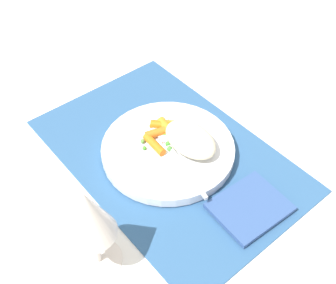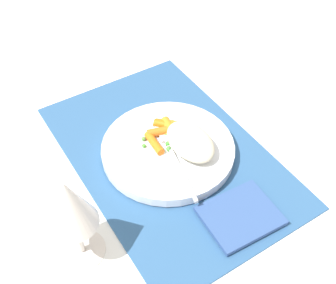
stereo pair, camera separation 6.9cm
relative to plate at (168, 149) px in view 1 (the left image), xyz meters
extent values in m
plane|color=white|center=(0.00, 0.00, -0.02)|extent=(2.40, 2.40, 0.00)
cube|color=#2D5684|center=(0.00, 0.00, -0.01)|extent=(0.49, 0.32, 0.01)
cylinder|color=white|center=(0.00, 0.00, 0.00)|extent=(0.24, 0.24, 0.02)
ellipsoid|color=beige|center=(-0.03, -0.03, 0.03)|extent=(0.11, 0.07, 0.03)
cylinder|color=orange|center=(0.03, -0.02, 0.02)|extent=(0.06, 0.03, 0.02)
cylinder|color=orange|center=(0.01, 0.02, 0.02)|extent=(0.05, 0.02, 0.01)
cylinder|color=orange|center=(0.03, 0.00, 0.02)|extent=(0.03, 0.04, 0.02)
cylinder|color=orange|center=(0.04, -0.02, 0.02)|extent=(0.04, 0.04, 0.02)
cylinder|color=orange|center=(0.04, -0.03, 0.02)|extent=(0.05, 0.05, 0.01)
sphere|color=green|center=(-0.01, -0.04, 0.01)|extent=(0.01, 0.01, 0.01)
sphere|color=#4EA135|center=(0.00, -0.03, 0.01)|extent=(0.01, 0.01, 0.01)
sphere|color=#59943A|center=(0.04, 0.03, 0.01)|extent=(0.01, 0.01, 0.01)
sphere|color=green|center=(0.00, 0.00, 0.01)|extent=(0.01, 0.01, 0.01)
sphere|color=green|center=(-0.02, -0.03, 0.01)|extent=(0.01, 0.01, 0.01)
sphere|color=#53B046|center=(-0.01, -0.02, 0.01)|extent=(0.01, 0.01, 0.01)
sphere|color=green|center=(0.02, 0.04, 0.01)|extent=(0.01, 0.01, 0.01)
sphere|color=#4A9B33|center=(0.02, -0.01, 0.01)|extent=(0.01, 0.01, 0.01)
sphere|color=green|center=(0.05, -0.03, 0.01)|extent=(0.01, 0.01, 0.01)
sphere|color=#579E32|center=(0.04, -0.04, 0.01)|extent=(0.01, 0.01, 0.01)
sphere|color=#4F953C|center=(0.06, -0.01, 0.01)|extent=(0.01, 0.01, 0.01)
sphere|color=#4B963E|center=(-0.01, 0.01, 0.01)|extent=(0.01, 0.01, 0.01)
cube|color=silver|center=(0.03, -0.01, 0.01)|extent=(0.05, 0.03, 0.01)
cube|color=silver|center=(-0.06, 0.01, 0.01)|extent=(0.14, 0.04, 0.01)
cylinder|color=silver|center=(-0.10, 0.21, -0.01)|extent=(0.07, 0.07, 0.00)
cylinder|color=silver|center=(-0.10, 0.21, 0.03)|extent=(0.01, 0.01, 0.07)
cone|color=silver|center=(-0.10, 0.21, 0.11)|extent=(0.07, 0.07, 0.09)
cube|color=#33518C|center=(-0.18, -0.02, -0.01)|extent=(0.10, 0.12, 0.01)
camera|label=1|loc=(-0.40, 0.34, 0.57)|focal=45.92mm
camera|label=2|loc=(-0.45, 0.28, 0.57)|focal=45.92mm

